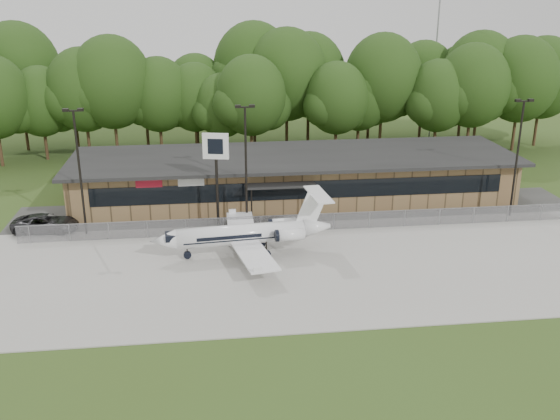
{
  "coord_description": "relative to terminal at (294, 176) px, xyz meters",
  "views": [
    {
      "loc": [
        -8.18,
        -31.92,
        18.54
      ],
      "look_at": [
        -2.79,
        12.0,
        3.02
      ],
      "focal_mm": 40.0,
      "sensor_mm": 36.0,
      "label": 1
    }
  ],
  "objects": [
    {
      "name": "light_pole_left",
      "position": [
        -18.0,
        -7.44,
        3.8
      ],
      "size": [
        1.55,
        0.3,
        10.23
      ],
      "color": "black",
      "rests_on": "ground"
    },
    {
      "name": "ground",
      "position": [
        0.0,
        -23.94,
        -2.18
      ],
      "size": [
        160.0,
        160.0,
        0.0
      ],
      "primitive_type": "plane",
      "color": "#384D1B",
      "rests_on": "ground"
    },
    {
      "name": "light_pole_right",
      "position": [
        18.0,
        -7.44,
        3.8
      ],
      "size": [
        1.55,
        0.3,
        10.23
      ],
      "color": "black",
      "rests_on": "ground"
    },
    {
      "name": "suv",
      "position": [
        -21.38,
        -6.35,
        -1.45
      ],
      "size": [
        5.36,
        2.76,
        1.45
      ],
      "primitive_type": "imported",
      "rotation": [
        0.0,
        0.0,
        1.5
      ],
      "color": "#2D2C2E",
      "rests_on": "ground"
    },
    {
      "name": "light_pole_mid",
      "position": [
        -5.0,
        -7.44,
        3.8
      ],
      "size": [
        1.55,
        0.3,
        10.23
      ],
      "color": "black",
      "rests_on": "ground"
    },
    {
      "name": "radio_mast",
      "position": [
        22.0,
        24.06,
        10.32
      ],
      "size": [
        0.2,
        0.2,
        25.0
      ],
      "primitive_type": "cylinder",
      "color": "gray",
      "rests_on": "ground"
    },
    {
      "name": "parking_lot",
      "position": [
        0.0,
        -4.44,
        -2.15
      ],
      "size": [
        50.0,
        9.0,
        0.06
      ],
      "primitive_type": "cube",
      "color": "#383835",
      "rests_on": "ground"
    },
    {
      "name": "treeline",
      "position": [
        0.0,
        18.06,
        5.32
      ],
      "size": [
        72.0,
        12.0,
        15.0
      ],
      "primitive_type": null,
      "color": "#1C3B12",
      "rests_on": "ground"
    },
    {
      "name": "fence",
      "position": [
        0.0,
        -8.94,
        -1.4
      ],
      "size": [
        46.0,
        0.04,
        1.52
      ],
      "color": "gray",
      "rests_on": "ground"
    },
    {
      "name": "apron",
      "position": [
        0.0,
        -15.94,
        -2.14
      ],
      "size": [
        64.0,
        18.0,
        0.08
      ],
      "primitive_type": "cube",
      "color": "#9E9B93",
      "rests_on": "ground"
    },
    {
      "name": "business_jet",
      "position": [
        -5.36,
        -13.16,
        -0.55
      ],
      "size": [
        13.5,
        12.05,
        4.54
      ],
      "rotation": [
        0.0,
        0.0,
        0.09
      ],
      "color": "white",
      "rests_on": "ground"
    },
    {
      "name": "pole_sign",
      "position": [
        -7.37,
        -7.14,
        3.93
      ],
      "size": [
        2.09,
        0.67,
        7.98
      ],
      "rotation": [
        0.0,
        0.0,
        -0.21
      ],
      "color": "black",
      "rests_on": "ground"
    },
    {
      "name": "terminal",
      "position": [
        0.0,
        0.0,
        0.0
      ],
      "size": [
        41.0,
        11.65,
        4.3
      ],
      "color": "olive",
      "rests_on": "ground"
    }
  ]
}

